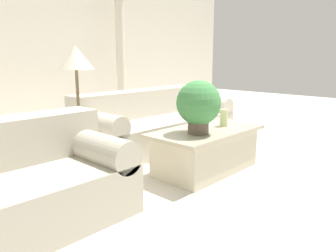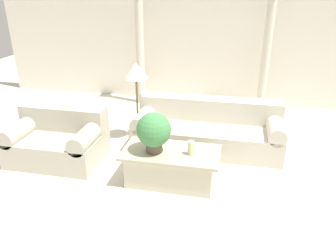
# 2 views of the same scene
# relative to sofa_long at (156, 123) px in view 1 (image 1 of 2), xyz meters

# --- Properties ---
(ground_plane) EXTENTS (16.00, 16.00, 0.00)m
(ground_plane) POSITION_rel_sofa_long_xyz_m (-0.30, -0.79, -0.33)
(ground_plane) COLOR silver
(wall_back) EXTENTS (10.00, 0.06, 3.20)m
(wall_back) POSITION_rel_sofa_long_xyz_m (-0.30, 2.44, 1.27)
(wall_back) COLOR silver
(wall_back) RESTS_ON ground_plane
(sofa_long) EXTENTS (2.43, 0.94, 0.80)m
(sofa_long) POSITION_rel_sofa_long_xyz_m (0.00, 0.00, 0.00)
(sofa_long) COLOR beige
(sofa_long) RESTS_ON ground_plane
(loveseat) EXTENTS (1.40, 0.94, 0.80)m
(loveseat) POSITION_rel_sofa_long_xyz_m (-2.27, -0.90, 0.01)
(loveseat) COLOR #BAB3A1
(loveseat) RESTS_ON ground_plane
(coffee_table) EXTENTS (1.34, 0.71, 0.48)m
(coffee_table) POSITION_rel_sofa_long_xyz_m (-0.39, -1.19, -0.08)
(coffee_table) COLOR beige
(coffee_table) RESTS_ON ground_plane
(potted_plant) EXTENTS (0.47, 0.47, 0.56)m
(potted_plant) POSITION_rel_sofa_long_xyz_m (-0.62, -1.25, 0.47)
(potted_plant) COLOR brown
(potted_plant) RESTS_ON coffee_table
(pillar_candle) EXTENTS (0.09, 0.09, 0.20)m
(pillar_candle) POSITION_rel_sofa_long_xyz_m (-0.11, -1.23, 0.25)
(pillar_candle) COLOR beige
(pillar_candle) RESTS_ON coffee_table
(floor_lamp) EXTENTS (0.41, 0.41, 1.40)m
(floor_lamp) POSITION_rel_sofa_long_xyz_m (-1.24, 0.04, 0.88)
(floor_lamp) COLOR brown
(floor_lamp) RESTS_ON ground_plane
(column_right) EXTENTS (0.25, 0.25, 2.54)m
(column_right) POSITION_rel_sofa_long_xyz_m (0.97, 2.00, 0.97)
(column_right) COLOR beige
(column_right) RESTS_ON ground_plane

